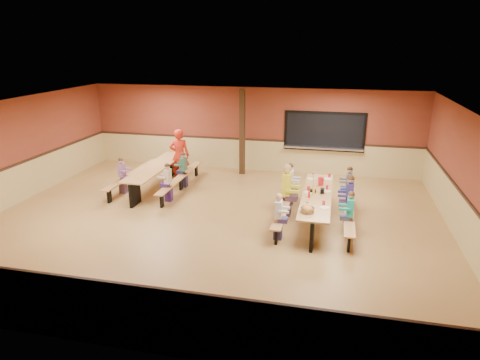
# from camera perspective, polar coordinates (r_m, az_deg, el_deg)

# --- Properties ---
(ground) EXTENTS (12.00, 12.00, 0.00)m
(ground) POSITION_cam_1_polar(r_m,az_deg,el_deg) (11.32, -3.60, -5.60)
(ground) COLOR olive
(ground) RESTS_ON ground
(room_envelope) EXTENTS (12.04, 10.04, 3.02)m
(room_envelope) POSITION_cam_1_polar(r_m,az_deg,el_deg) (11.07, -3.67, -2.32)
(room_envelope) COLOR brown
(room_envelope) RESTS_ON ground
(kitchen_pass_through) EXTENTS (2.78, 0.28, 1.38)m
(kitchen_pass_through) POSITION_cam_1_polar(r_m,az_deg,el_deg) (15.21, 11.17, 6.15)
(kitchen_pass_through) COLOR black
(kitchen_pass_through) RESTS_ON ground
(structural_post) EXTENTS (0.18, 0.18, 3.00)m
(structural_post) POSITION_cam_1_polar(r_m,az_deg,el_deg) (15.00, 0.29, 6.36)
(structural_post) COLOR black
(structural_post) RESTS_ON ground
(cafeteria_table_main) EXTENTS (1.91, 3.70, 0.74)m
(cafeteria_table_main) POSITION_cam_1_polar(r_m,az_deg,el_deg) (11.35, 10.17, -2.94)
(cafeteria_table_main) COLOR #B17C46
(cafeteria_table_main) RESTS_ON ground
(cafeteria_table_second) EXTENTS (1.91, 3.70, 0.74)m
(cafeteria_table_second) POSITION_cam_1_polar(r_m,az_deg,el_deg) (13.97, -11.11, 1.02)
(cafeteria_table_second) COLOR #B17C46
(cafeteria_table_second) RESTS_ON ground
(seated_child_white_left) EXTENTS (0.33, 0.27, 1.14)m
(seated_child_white_left) POSITION_cam_1_polar(r_m,az_deg,el_deg) (10.20, 5.13, -4.92)
(seated_child_white_left) COLOR silver
(seated_child_white_left) RESTS_ON ground
(seated_adult_yellow) EXTENTS (0.47, 0.38, 1.41)m
(seated_adult_yellow) POSITION_cam_1_polar(r_m,az_deg,el_deg) (11.57, 6.20, -1.40)
(seated_adult_yellow) COLOR gold
(seated_adult_yellow) RESTS_ON ground
(seated_child_grey_left) EXTENTS (0.37, 0.30, 1.21)m
(seated_child_grey_left) POSITION_cam_1_polar(r_m,az_deg,el_deg) (12.39, 6.66, -0.57)
(seated_child_grey_left) COLOR silver
(seated_child_grey_left) RESTS_ON ground
(seated_child_teal_right) EXTENTS (0.34, 0.28, 1.15)m
(seated_child_teal_right) POSITION_cam_1_polar(r_m,az_deg,el_deg) (10.59, 14.41, -4.51)
(seated_child_teal_right) COLOR #189180
(seated_child_teal_right) RESTS_ON ground
(seated_child_navy_right) EXTENTS (0.39, 0.32, 1.25)m
(seated_child_navy_right) POSITION_cam_1_polar(r_m,az_deg,el_deg) (11.46, 14.35, -2.49)
(seated_child_navy_right) COLOR navy
(seated_child_navy_right) RESTS_ON ground
(seated_child_char_right) EXTENTS (0.34, 0.28, 1.16)m
(seated_child_char_right) POSITION_cam_1_polar(r_m,az_deg,el_deg) (12.57, 14.26, -0.88)
(seated_child_char_right) COLOR #555B5F
(seated_child_char_right) RESTS_ON ground
(seated_child_purple_sec) EXTENTS (0.33, 0.27, 1.12)m
(seated_child_purple_sec) POSITION_cam_1_polar(r_m,az_deg,el_deg) (13.72, -15.44, 0.54)
(seated_child_purple_sec) COLOR #8B5A8C
(seated_child_purple_sec) RESTS_ON ground
(seated_child_green_sec) EXTENTS (0.33, 0.27, 1.14)m
(seated_child_green_sec) POSITION_cam_1_polar(r_m,az_deg,el_deg) (13.92, -7.52, 1.33)
(seated_child_green_sec) COLOR #326550
(seated_child_green_sec) RESTS_ON ground
(seated_child_tan_sec) EXTENTS (0.33, 0.27, 1.14)m
(seated_child_tan_sec) POSITION_cam_1_polar(r_m,az_deg,el_deg) (12.74, -9.57, -0.35)
(seated_child_tan_sec) COLOR beige
(seated_child_tan_sec) RESTS_ON ground
(standing_woman) EXTENTS (0.73, 0.56, 1.81)m
(standing_woman) POSITION_cam_1_polar(r_m,az_deg,el_deg) (14.40, -8.08, 3.25)
(standing_woman) COLOR red
(standing_woman) RESTS_ON ground
(punch_pitcher) EXTENTS (0.16, 0.16, 0.22)m
(punch_pitcher) POSITION_cam_1_polar(r_m,az_deg,el_deg) (12.00, 10.73, -0.17)
(punch_pitcher) COLOR red
(punch_pitcher) RESTS_ON cafeteria_table_main
(chip_bowl) EXTENTS (0.32, 0.32, 0.15)m
(chip_bowl) POSITION_cam_1_polar(r_m,az_deg,el_deg) (10.05, 8.98, -3.91)
(chip_bowl) COLOR orange
(chip_bowl) RESTS_ON cafeteria_table_main
(napkin_dispenser) EXTENTS (0.10, 0.14, 0.13)m
(napkin_dispenser) POSITION_cam_1_polar(r_m,az_deg,el_deg) (11.38, 10.91, -1.43)
(napkin_dispenser) COLOR black
(napkin_dispenser) RESTS_ON cafeteria_table_main
(condiment_mustard) EXTENTS (0.06, 0.06, 0.17)m
(condiment_mustard) POSITION_cam_1_polar(r_m,az_deg,el_deg) (11.30, 9.81, -1.40)
(condiment_mustard) COLOR yellow
(condiment_mustard) RESTS_ON cafeteria_table_main
(condiment_ketchup) EXTENTS (0.06, 0.06, 0.17)m
(condiment_ketchup) POSITION_cam_1_polar(r_m,az_deg,el_deg) (10.99, 9.19, -1.94)
(condiment_ketchup) COLOR #B2140F
(condiment_ketchup) RESTS_ON cafeteria_table_main
(table_paddle) EXTENTS (0.16, 0.16, 0.56)m
(table_paddle) POSITION_cam_1_polar(r_m,az_deg,el_deg) (11.40, 9.72, -0.94)
(table_paddle) COLOR black
(table_paddle) RESTS_ON cafeteria_table_main
(place_settings) EXTENTS (0.65, 3.30, 0.11)m
(place_settings) POSITION_cam_1_polar(r_m,az_deg,el_deg) (11.26, 10.24, -1.66)
(place_settings) COLOR beige
(place_settings) RESTS_ON cafeteria_table_main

